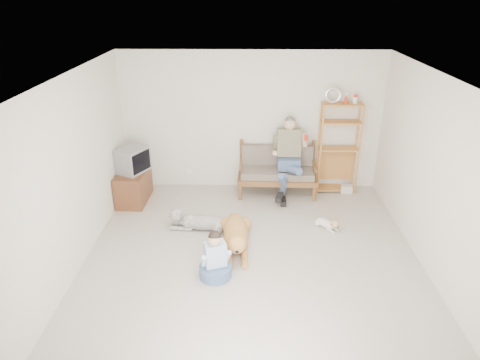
{
  "coord_description": "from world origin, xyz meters",
  "views": [
    {
      "loc": [
        -0.09,
        -5.21,
        3.76
      ],
      "look_at": [
        -0.19,
        1.0,
        0.92
      ],
      "focal_mm": 32.0,
      "sensor_mm": 36.0,
      "label": 1
    }
  ],
  "objects_px": {
    "etagere": "(338,147)",
    "golden_retriever": "(236,236)",
    "loveseat": "(277,170)",
    "tv_stand": "(133,186)"
  },
  "relations": [
    {
      "from": "loveseat",
      "to": "tv_stand",
      "type": "relative_size",
      "value": 1.66
    },
    {
      "from": "loveseat",
      "to": "golden_retriever",
      "type": "relative_size",
      "value": 0.96
    },
    {
      "from": "etagere",
      "to": "loveseat",
      "type": "bearing_deg",
      "value": -174.59
    },
    {
      "from": "etagere",
      "to": "golden_retriever",
      "type": "bearing_deg",
      "value": -132.95
    },
    {
      "from": "golden_retriever",
      "to": "tv_stand",
      "type": "bearing_deg",
      "value": 139.02
    },
    {
      "from": "etagere",
      "to": "tv_stand",
      "type": "xyz_separation_m",
      "value": [
        -3.9,
        -0.51,
        -0.61
      ]
    },
    {
      "from": "loveseat",
      "to": "golden_retriever",
      "type": "distance_m",
      "value": 2.11
    },
    {
      "from": "loveseat",
      "to": "etagere",
      "type": "distance_m",
      "value": 1.25
    },
    {
      "from": "etagere",
      "to": "tv_stand",
      "type": "bearing_deg",
      "value": -172.52
    },
    {
      "from": "loveseat",
      "to": "etagere",
      "type": "relative_size",
      "value": 0.73
    }
  ]
}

